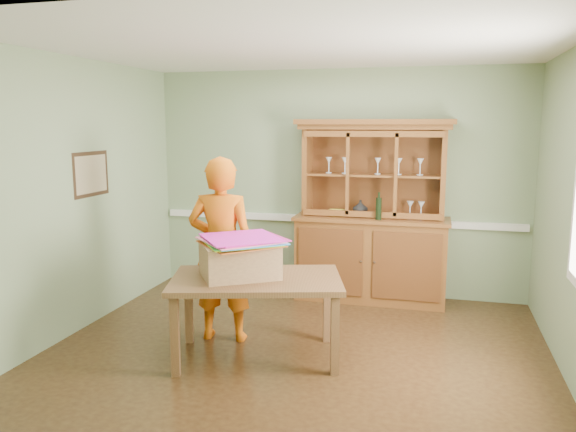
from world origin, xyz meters
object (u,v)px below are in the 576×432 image
(dining_table, at_px, (256,287))
(china_hutch, at_px, (371,238))
(cardboard_box, at_px, (240,260))
(person, at_px, (222,249))

(dining_table, bearing_deg, china_hutch, 52.44)
(cardboard_box, distance_m, person, 0.46)
(person, bearing_deg, dining_table, 135.74)
(china_hutch, xyz_separation_m, cardboard_box, (-0.93, -1.95, 0.14))
(china_hutch, bearing_deg, cardboard_box, -115.38)
(dining_table, height_order, cardboard_box, cardboard_box)
(person, bearing_deg, cardboard_box, 124.38)
(cardboard_box, bearing_deg, china_hutch, 64.62)
(china_hutch, height_order, person, china_hutch)
(china_hutch, distance_m, cardboard_box, 2.17)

